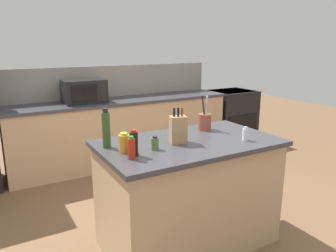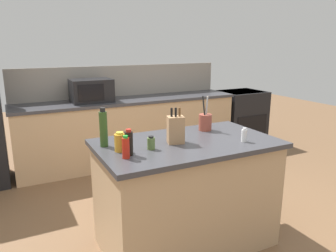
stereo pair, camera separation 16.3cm
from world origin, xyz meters
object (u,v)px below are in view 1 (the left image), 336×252
(range_oven, at_px, (231,116))
(knife_block, at_px, (178,129))
(soy_sauce_bottle, at_px, (134,144))
(honey_jar, at_px, (124,143))
(salt_shaker, at_px, (245,134))
(spice_jar_oregano, at_px, (155,143))
(utensil_crock, at_px, (205,121))
(hot_sauce_bottle, at_px, (131,148))
(microwave, at_px, (84,91))
(olive_oil_bottle, at_px, (106,129))

(range_oven, xyz_separation_m, knife_block, (-2.45, -2.20, 0.59))
(soy_sauce_bottle, distance_m, honey_jar, 0.12)
(salt_shaker, bearing_deg, spice_jar_oregano, 168.03)
(knife_block, height_order, utensil_crock, utensil_crock)
(spice_jar_oregano, bearing_deg, hot_sauce_bottle, -156.42)
(utensil_crock, relative_size, salt_shaker, 2.74)
(honey_jar, bearing_deg, salt_shaker, -12.81)
(knife_block, relative_size, hot_sauce_bottle, 1.75)
(range_oven, distance_m, hot_sauce_bottle, 3.80)
(microwave, xyz_separation_m, utensil_crock, (0.57, -1.97, -0.07))
(spice_jar_oregano, distance_m, salt_shaker, 0.78)
(salt_shaker, bearing_deg, olive_oil_bottle, 159.59)
(salt_shaker, bearing_deg, microwave, 105.16)
(range_oven, height_order, olive_oil_bottle, olive_oil_bottle)
(olive_oil_bottle, height_order, honey_jar, olive_oil_bottle)
(soy_sauce_bottle, relative_size, olive_oil_bottle, 0.63)
(microwave, relative_size, hot_sauce_bottle, 3.31)
(range_oven, height_order, spice_jar_oregano, spice_jar_oregano)
(hot_sauce_bottle, bearing_deg, knife_block, 19.07)
(microwave, xyz_separation_m, soy_sauce_bottle, (-0.30, -2.31, -0.06))
(olive_oil_bottle, relative_size, salt_shaker, 2.64)
(microwave, height_order, olive_oil_bottle, microwave)
(knife_block, xyz_separation_m, utensil_crock, (0.43, 0.23, -0.03))
(utensil_crock, bearing_deg, soy_sauce_bottle, -158.59)
(spice_jar_oregano, bearing_deg, microwave, 87.34)
(spice_jar_oregano, distance_m, hot_sauce_bottle, 0.26)
(knife_block, xyz_separation_m, soy_sauce_bottle, (-0.44, -0.11, -0.02))
(range_oven, bearing_deg, utensil_crock, -135.70)
(olive_oil_bottle, relative_size, hot_sauce_bottle, 1.87)
(range_oven, xyz_separation_m, utensil_crock, (-2.02, -1.97, 0.56))
(spice_jar_oregano, bearing_deg, honey_jar, 164.41)
(soy_sauce_bottle, relative_size, honey_jar, 1.30)
(microwave, distance_m, olive_oil_bottle, 2.06)
(range_oven, bearing_deg, hot_sauce_bottle, -141.12)
(honey_jar, bearing_deg, olive_oil_bottle, 113.09)
(hot_sauce_bottle, bearing_deg, salt_shaker, -3.29)
(olive_oil_bottle, distance_m, salt_shaker, 1.13)
(soy_sauce_bottle, xyz_separation_m, spice_jar_oregano, (0.20, 0.05, -0.04))
(olive_oil_bottle, bearing_deg, soy_sauce_bottle, -70.02)
(utensil_crock, xyz_separation_m, hot_sauce_bottle, (-0.91, -0.39, -0.00))
(knife_block, relative_size, honey_jar, 1.95)
(spice_jar_oregano, bearing_deg, range_oven, 40.00)
(spice_jar_oregano, height_order, honey_jar, honey_jar)
(microwave, bearing_deg, honey_jar, -98.59)
(utensil_crock, relative_size, honey_jar, 2.15)
(microwave, height_order, honey_jar, microwave)
(range_oven, height_order, hot_sauce_bottle, hot_sauce_bottle)
(soy_sauce_bottle, bearing_deg, knife_block, 14.49)
(soy_sauce_bottle, bearing_deg, hot_sauce_bottle, -128.61)
(spice_jar_oregano, distance_m, honey_jar, 0.24)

